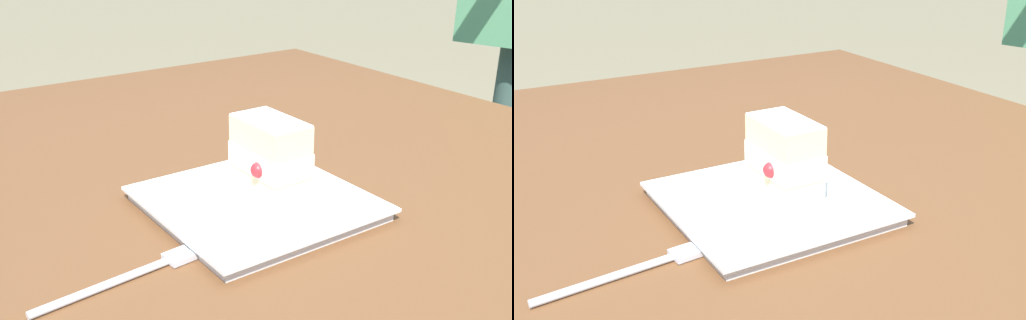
% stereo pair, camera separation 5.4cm
% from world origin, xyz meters
% --- Properties ---
extents(patio_table, '(1.45, 0.94, 0.74)m').
position_xyz_m(patio_table, '(0.00, 0.00, 0.65)').
color(patio_table, brown).
rests_on(patio_table, ground).
extents(dessert_plate, '(0.23, 0.23, 0.02)m').
position_xyz_m(dessert_plate, '(-0.02, -0.14, 0.75)').
color(dessert_plate, white).
rests_on(dessert_plate, patio_table).
extents(cake_slice, '(0.09, 0.07, 0.09)m').
position_xyz_m(cake_slice, '(-0.01, -0.13, 0.80)').
color(cake_slice, beige).
rests_on(cake_slice, dessert_plate).
extents(dessert_fork, '(0.03, 0.17, 0.01)m').
position_xyz_m(dessert_fork, '(0.04, -0.33, 0.75)').
color(dessert_fork, silver).
rests_on(dessert_fork, patio_table).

